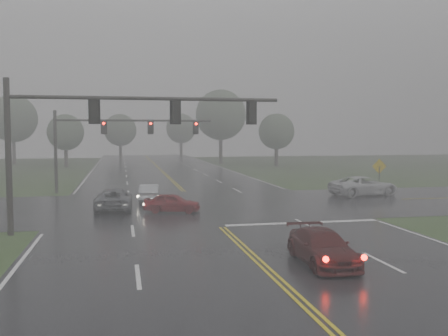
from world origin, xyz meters
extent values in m
cube|color=black|center=(0.00, 20.00, 0.00)|extent=(18.00, 160.00, 0.02)
cube|color=black|center=(0.00, 22.00, 0.00)|extent=(120.00, 14.00, 0.02)
cube|color=silver|center=(4.50, 14.40, 0.00)|extent=(8.50, 0.50, 0.01)
imported|color=#3E0B0B|center=(2.22, 6.31, 0.00)|extent=(1.84, 4.30, 1.24)
imported|color=maroon|center=(-2.00, 19.43, 0.00)|extent=(3.68, 2.27, 1.17)
imported|color=#B5B9BE|center=(-3.09, 24.48, 0.00)|extent=(1.72, 3.89, 1.24)
imported|color=#585B60|center=(-5.51, 21.25, 0.00)|extent=(2.37, 4.88, 1.34)
imported|color=silver|center=(13.32, 24.67, 0.00)|extent=(5.69, 3.33, 1.49)
cylinder|color=black|center=(-10.20, 14.23, 3.70)|extent=(0.29, 0.29, 7.41)
cylinder|color=black|center=(-10.20, 14.23, 6.59)|extent=(0.19, 0.19, 0.82)
cylinder|color=black|center=(-3.63, 14.23, 6.53)|extent=(13.15, 0.19, 0.19)
cube|color=black|center=(-6.26, 14.23, 5.92)|extent=(0.35, 0.29, 1.08)
cube|color=black|center=(-6.26, 14.39, 5.92)|extent=(0.57, 0.03, 1.29)
cube|color=black|center=(-2.31, 14.23, 5.92)|extent=(0.35, 0.29, 1.08)
cube|color=black|center=(-2.31, 14.39, 5.92)|extent=(0.57, 0.03, 1.29)
cube|color=black|center=(1.63, 14.23, 5.92)|extent=(0.35, 0.29, 1.08)
cube|color=black|center=(1.63, 14.39, 5.92)|extent=(0.57, 0.03, 1.29)
cylinder|color=black|center=(-10.20, 31.31, 3.33)|extent=(0.26, 0.26, 6.67)
cylinder|color=black|center=(-10.20, 31.31, 5.92)|extent=(0.17, 0.17, 0.74)
cylinder|color=black|center=(-3.85, 31.31, 5.88)|extent=(12.69, 0.17, 0.17)
cube|color=black|center=(-6.39, 31.31, 5.32)|extent=(0.31, 0.26, 0.97)
cube|color=black|center=(-6.39, 31.45, 5.32)|extent=(0.51, 0.03, 1.16)
cylinder|color=#FF0C05|center=(-6.39, 31.16, 5.63)|extent=(0.20, 0.06, 0.20)
cube|color=black|center=(-2.59, 31.31, 5.32)|extent=(0.31, 0.26, 0.97)
cube|color=black|center=(-2.59, 31.45, 5.32)|extent=(0.51, 0.03, 1.16)
cylinder|color=#FF0C05|center=(-2.59, 31.16, 5.63)|extent=(0.20, 0.06, 0.20)
cube|color=black|center=(1.22, 31.31, 5.32)|extent=(0.31, 0.26, 0.97)
cube|color=black|center=(1.22, 31.45, 5.32)|extent=(0.51, 0.03, 1.16)
cylinder|color=#FF0C05|center=(1.22, 31.16, 5.63)|extent=(0.20, 0.06, 0.20)
cylinder|color=black|center=(14.57, 24.58, 1.13)|extent=(0.08, 0.08, 2.27)
cube|color=gold|center=(14.57, 24.61, 2.27)|extent=(1.19, 0.05, 1.19)
cylinder|color=#2D241D|center=(-12.72, 62.79, 1.44)|extent=(0.52, 0.52, 2.87)
sphere|color=#34472F|center=(-12.72, 62.79, 4.95)|extent=(5.11, 5.11, 5.11)
cylinder|color=#2D241D|center=(10.41, 66.79, 2.24)|extent=(0.56, 0.56, 4.48)
sphere|color=#34472F|center=(10.41, 66.79, 7.72)|extent=(7.97, 7.97, 7.97)
cylinder|color=#2D241D|center=(-5.20, 77.27, 1.56)|extent=(0.51, 0.51, 3.12)
sphere|color=#34472F|center=(-5.20, 77.27, 5.38)|extent=(5.55, 5.55, 5.55)
cylinder|color=#2D241D|center=(17.18, 59.13, 1.48)|extent=(0.55, 0.55, 2.95)
sphere|color=#34472F|center=(17.18, 59.13, 5.08)|extent=(5.24, 5.24, 5.24)
cylinder|color=#2D241D|center=(-21.36, 71.54, 2.06)|extent=(0.49, 0.49, 4.11)
sphere|color=#34472F|center=(-21.36, 71.54, 7.09)|extent=(7.31, 7.31, 7.31)
cylinder|color=#2D241D|center=(6.66, 88.73, 1.67)|extent=(0.61, 0.61, 3.35)
sphere|color=#34472F|center=(6.66, 88.73, 5.76)|extent=(5.95, 5.95, 5.95)
camera|label=1|loc=(-4.98, -10.71, 4.83)|focal=40.00mm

